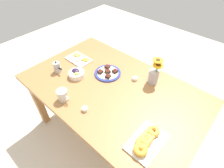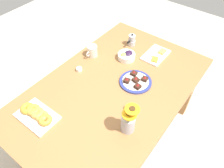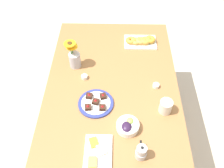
{
  "view_description": "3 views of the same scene",
  "coord_description": "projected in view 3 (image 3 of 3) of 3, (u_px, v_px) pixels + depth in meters",
  "views": [
    {
      "loc": [
        0.74,
        -0.82,
        1.82
      ],
      "look_at": [
        0.0,
        0.0,
        0.78
      ],
      "focal_mm": 28.0,
      "sensor_mm": 36.0,
      "label": 1
    },
    {
      "loc": [
        0.89,
        0.68,
        1.97
      ],
      "look_at": [
        0.0,
        0.0,
        0.78
      ],
      "focal_mm": 35.0,
      "sensor_mm": 36.0,
      "label": 2
    },
    {
      "loc": [
        -1.2,
        -0.03,
        2.18
      ],
      "look_at": [
        0.0,
        0.0,
        0.78
      ],
      "focal_mm": 40.0,
      "sensor_mm": 36.0,
      "label": 3
    }
  ],
  "objects": [
    {
      "name": "ground_plane",
      "position": [
        112.0,
        136.0,
        2.43
      ],
      "size": [
        6.0,
        6.0,
        0.0
      ],
      "primitive_type": "plane",
      "color": "beige"
    },
    {
      "name": "dining_table",
      "position": [
        112.0,
        95.0,
        1.94
      ],
      "size": [
        1.6,
        1.0,
        0.74
      ],
      "color": "#9E6B3D",
      "rests_on": "ground_plane"
    },
    {
      "name": "coffee_mug",
      "position": [
        166.0,
        106.0,
        1.7
      ],
      "size": [
        0.12,
        0.09,
        0.1
      ],
      "color": "beige",
      "rests_on": "dining_table"
    },
    {
      "name": "grape_bowl",
      "position": [
        128.0,
        126.0,
        1.62
      ],
      "size": [
        0.15,
        0.15,
        0.07
      ],
      "color": "white",
      "rests_on": "dining_table"
    },
    {
      "name": "cheese_platter",
      "position": [
        98.0,
        154.0,
        1.52
      ],
      "size": [
        0.26,
        0.17,
        0.03
      ],
      "color": "white",
      "rests_on": "dining_table"
    },
    {
      "name": "croissant_platter",
      "position": [
        141.0,
        41.0,
        2.19
      ],
      "size": [
        0.19,
        0.29,
        0.05
      ],
      "color": "white",
      "rests_on": "dining_table"
    },
    {
      "name": "jam_cup_honey",
      "position": [
        84.0,
        77.0,
        1.92
      ],
      "size": [
        0.05,
        0.05,
        0.03
      ],
      "color": "white",
      "rests_on": "dining_table"
    },
    {
      "name": "jam_cup_berry",
      "position": [
        156.0,
        86.0,
        1.87
      ],
      "size": [
        0.05,
        0.05,
        0.03
      ],
      "color": "white",
      "rests_on": "dining_table"
    },
    {
      "name": "dessert_plate",
      "position": [
        96.0,
        103.0,
        1.76
      ],
      "size": [
        0.25,
        0.25,
        0.05
      ],
      "color": "navy",
      "rests_on": "dining_table"
    },
    {
      "name": "flower_vase",
      "position": [
        74.0,
        58.0,
        1.96
      ],
      "size": [
        0.11,
        0.11,
        0.24
      ],
      "color": "#B2B2BC",
      "rests_on": "dining_table"
    },
    {
      "name": "moka_pot",
      "position": [
        141.0,
        152.0,
        1.48
      ],
      "size": [
        0.11,
        0.07,
        0.12
      ],
      "color": "#B7B7BC",
      "rests_on": "dining_table"
    }
  ]
}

